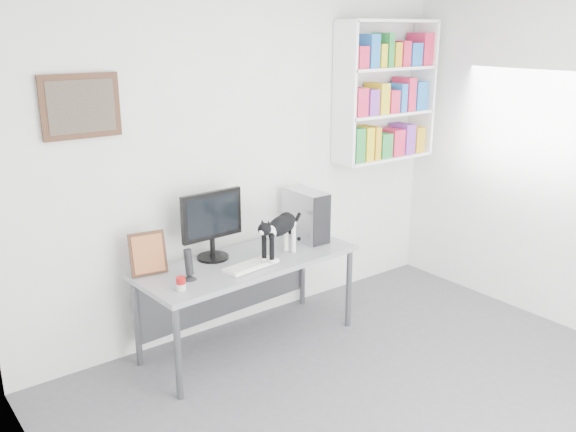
{
  "coord_description": "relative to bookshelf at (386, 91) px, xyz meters",
  "views": [
    {
      "loc": [
        -2.63,
        -2.03,
        2.38
      ],
      "look_at": [
        0.06,
        1.53,
        1.01
      ],
      "focal_mm": 38.0,
      "sensor_mm": 36.0,
      "label": 1
    }
  ],
  "objects": [
    {
      "name": "wall_art",
      "position": [
        -2.7,
        0.12,
        0.05
      ],
      "size": [
        0.52,
        0.04,
        0.42
      ],
      "primitive_type": "cube",
      "color": "#402014",
      "rests_on": "room"
    },
    {
      "name": "bookshelf",
      "position": [
        0.0,
        0.0,
        0.0
      ],
      "size": [
        1.03,
        0.28,
        1.24
      ],
      "primitive_type": "cube",
      "color": "white",
      "rests_on": "room"
    },
    {
      "name": "desk",
      "position": [
        -1.67,
        -0.27,
        -1.49
      ],
      "size": [
        1.75,
        0.77,
        0.71
      ],
      "primitive_type": "cube",
      "rotation": [
        0.0,
        0.0,
        0.06
      ],
      "color": "gray",
      "rests_on": "room"
    },
    {
      "name": "speaker",
      "position": [
        -2.22,
        -0.34,
        -1.02
      ],
      "size": [
        0.1,
        0.1,
        0.23
      ],
      "primitive_type": "cylinder",
      "rotation": [
        0.0,
        0.0,
        -0.04
      ],
      "color": "black",
      "rests_on": "desk"
    },
    {
      "name": "pc_tower",
      "position": [
        -1.03,
        -0.15,
        -0.93
      ],
      "size": [
        0.19,
        0.42,
        0.42
      ],
      "primitive_type": "cube",
      "rotation": [
        0.0,
        0.0,
        -0.01
      ],
      "color": "#ACACB1",
      "rests_on": "desk"
    },
    {
      "name": "soup_can",
      "position": [
        -2.35,
        -0.47,
        -1.09
      ],
      "size": [
        0.07,
        0.07,
        0.09
      ],
      "primitive_type": "cylinder",
      "rotation": [
        0.0,
        0.0,
        -0.07
      ],
      "color": "#AA0E10",
      "rests_on": "desk"
    },
    {
      "name": "monitor",
      "position": [
        -1.88,
        -0.09,
        -0.87
      ],
      "size": [
        0.51,
        0.26,
        0.54
      ],
      "primitive_type": "cube",
      "rotation": [
        0.0,
        0.0,
        0.04
      ],
      "color": "black",
      "rests_on": "desk"
    },
    {
      "name": "keyboard",
      "position": [
        -1.75,
        -0.41,
        -1.12
      ],
      "size": [
        0.44,
        0.21,
        0.03
      ],
      "primitive_type": "cube",
      "rotation": [
        0.0,
        0.0,
        0.13
      ],
      "color": "white",
      "rests_on": "desk"
    },
    {
      "name": "room",
      "position": [
        -1.4,
        -1.85,
        -0.5
      ],
      "size": [
        4.01,
        4.01,
        2.7
      ],
      "color": "#5C5C62",
      "rests_on": "ground"
    },
    {
      "name": "cat",
      "position": [
        -1.46,
        -0.38,
        -0.97
      ],
      "size": [
        0.56,
        0.37,
        0.34
      ],
      "primitive_type": null,
      "rotation": [
        0.0,
        0.0,
        0.44
      ],
      "color": "black",
      "rests_on": "desk"
    },
    {
      "name": "leaning_print",
      "position": [
        -2.39,
        -0.07,
        -0.98
      ],
      "size": [
        0.27,
        0.14,
        0.32
      ],
      "primitive_type": "cube",
      "rotation": [
        0.0,
        0.0,
        -0.16
      ],
      "color": "#402014",
      "rests_on": "desk"
    }
  ]
}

